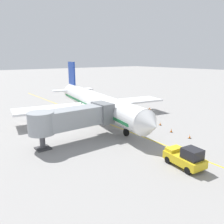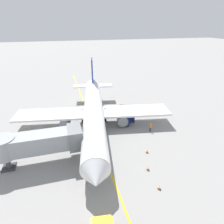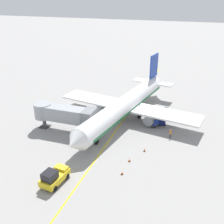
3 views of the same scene
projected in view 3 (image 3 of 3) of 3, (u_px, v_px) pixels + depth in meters
ground_plane at (126, 117)px, 56.74m from camera, size 400.00×400.00×0.00m
gate_lead_in_line at (126, 117)px, 56.74m from camera, size 0.24×80.00×0.01m
parked_airliner at (126, 105)px, 54.42m from camera, size 30.45×37.22×10.63m
jet_bridge at (64, 114)px, 49.75m from camera, size 12.22×3.50×4.98m
pushback_tractor at (54, 177)px, 36.71m from camera, size 2.72×4.64×2.40m
baggage_tug_lead at (162, 121)px, 53.34m from camera, size 1.81×2.72×1.62m
baggage_cart_front at (155, 121)px, 52.53m from camera, size 2.18×2.88×1.58m
baggage_cart_second_in_train at (160, 116)px, 54.88m from camera, size 2.18×2.88×1.58m
baggage_cart_third_in_train at (164, 111)px, 56.91m from camera, size 2.18×2.88×1.58m
ground_crew_wing_walker at (170, 133)px, 48.19m from camera, size 0.24×0.72×1.69m
safety_cone_nose_left at (145, 150)px, 44.44m from camera, size 0.36×0.36×0.59m
safety_cone_nose_right at (129, 160)px, 41.79m from camera, size 0.36×0.36×0.59m
safety_cone_wing_tip at (122, 173)px, 38.85m from camera, size 0.36×0.36×0.59m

